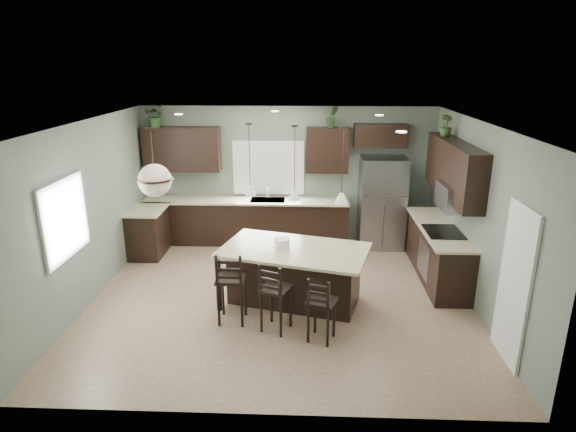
# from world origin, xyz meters

# --- Properties ---
(ground) EXTENTS (6.00, 6.00, 0.00)m
(ground) POSITION_xyz_m (0.00, 0.00, 0.00)
(ground) COLOR #9E8466
(ground) RESTS_ON ground
(pantry_door) EXTENTS (0.04, 0.82, 2.04)m
(pantry_door) POSITION_xyz_m (2.98, -1.55, 1.02)
(pantry_door) COLOR white
(pantry_door) RESTS_ON ground
(window_back) EXTENTS (1.35, 0.02, 1.00)m
(window_back) POSITION_xyz_m (-0.40, 2.73, 1.55)
(window_back) COLOR white
(window_back) RESTS_ON room_shell
(window_left) EXTENTS (0.02, 1.10, 1.00)m
(window_left) POSITION_xyz_m (-2.98, -0.80, 1.55)
(window_left) COLOR white
(window_left) RESTS_ON room_shell
(left_return_cabs) EXTENTS (0.60, 0.90, 0.90)m
(left_return_cabs) POSITION_xyz_m (-2.70, 1.70, 0.45)
(left_return_cabs) COLOR black
(left_return_cabs) RESTS_ON ground
(left_return_countertop) EXTENTS (0.66, 0.96, 0.04)m
(left_return_countertop) POSITION_xyz_m (-2.68, 1.70, 0.92)
(left_return_countertop) COLOR beige
(left_return_countertop) RESTS_ON left_return_cabs
(back_lower_cabs) EXTENTS (4.20, 0.60, 0.90)m
(back_lower_cabs) POSITION_xyz_m (-0.85, 2.45, 0.45)
(back_lower_cabs) COLOR black
(back_lower_cabs) RESTS_ON ground
(back_countertop) EXTENTS (4.20, 0.66, 0.04)m
(back_countertop) POSITION_xyz_m (-0.85, 2.43, 0.92)
(back_countertop) COLOR beige
(back_countertop) RESTS_ON back_lower_cabs
(sink_inset) EXTENTS (0.70, 0.45, 0.01)m
(sink_inset) POSITION_xyz_m (-0.40, 2.43, 0.94)
(sink_inset) COLOR gray
(sink_inset) RESTS_ON back_countertop
(faucet) EXTENTS (0.02, 0.02, 0.28)m
(faucet) POSITION_xyz_m (-0.40, 2.40, 1.08)
(faucet) COLOR silver
(faucet) RESTS_ON back_countertop
(back_upper_left) EXTENTS (1.55, 0.34, 0.90)m
(back_upper_left) POSITION_xyz_m (-2.15, 2.58, 1.95)
(back_upper_left) COLOR black
(back_upper_left) RESTS_ON room_shell
(back_upper_right) EXTENTS (0.85, 0.34, 0.90)m
(back_upper_right) POSITION_xyz_m (0.80, 2.58, 1.95)
(back_upper_right) COLOR black
(back_upper_right) RESTS_ON room_shell
(fridge_header) EXTENTS (1.05, 0.34, 0.45)m
(fridge_header) POSITION_xyz_m (1.85, 2.58, 2.25)
(fridge_header) COLOR black
(fridge_header) RESTS_ON room_shell
(right_lower_cabs) EXTENTS (0.60, 2.35, 0.90)m
(right_lower_cabs) POSITION_xyz_m (2.70, 0.87, 0.45)
(right_lower_cabs) COLOR black
(right_lower_cabs) RESTS_ON ground
(right_countertop) EXTENTS (0.66, 2.35, 0.04)m
(right_countertop) POSITION_xyz_m (2.68, 0.87, 0.92)
(right_countertop) COLOR beige
(right_countertop) RESTS_ON right_lower_cabs
(cooktop) EXTENTS (0.58, 0.75, 0.02)m
(cooktop) POSITION_xyz_m (2.68, 0.60, 0.94)
(cooktop) COLOR black
(cooktop) RESTS_ON right_countertop
(wall_oven_front) EXTENTS (0.01, 0.72, 0.60)m
(wall_oven_front) POSITION_xyz_m (2.40, 0.60, 0.45)
(wall_oven_front) COLOR gray
(wall_oven_front) RESTS_ON right_lower_cabs
(right_upper_cabs) EXTENTS (0.34, 2.35, 0.90)m
(right_upper_cabs) POSITION_xyz_m (2.83, 0.87, 1.95)
(right_upper_cabs) COLOR black
(right_upper_cabs) RESTS_ON room_shell
(microwave) EXTENTS (0.40, 0.75, 0.40)m
(microwave) POSITION_xyz_m (2.78, 0.60, 1.55)
(microwave) COLOR gray
(microwave) RESTS_ON right_upper_cabs
(refrigerator) EXTENTS (0.90, 0.74, 1.85)m
(refrigerator) POSITION_xyz_m (1.92, 2.38, 0.93)
(refrigerator) COLOR gray
(refrigerator) RESTS_ON ground
(kitchen_island) EXTENTS (2.45, 1.78, 0.92)m
(kitchen_island) POSITION_xyz_m (0.22, -0.21, 0.46)
(kitchen_island) COLOR black
(kitchen_island) RESTS_ON ground
(serving_dish) EXTENTS (0.24, 0.24, 0.14)m
(serving_dish) POSITION_xyz_m (0.03, -0.16, 0.99)
(serving_dish) COLOR white
(serving_dish) RESTS_ON kitchen_island
(bar_stool_left) EXTENTS (0.42, 0.42, 1.12)m
(bar_stool_left) POSITION_xyz_m (-0.67, -0.79, 0.56)
(bar_stool_left) COLOR black
(bar_stool_left) RESTS_ON ground
(bar_stool_center) EXTENTS (0.51, 0.51, 1.05)m
(bar_stool_center) POSITION_xyz_m (-0.01, -1.01, 0.52)
(bar_stool_center) COLOR black
(bar_stool_center) RESTS_ON ground
(bar_stool_right) EXTENTS (0.46, 0.46, 0.96)m
(bar_stool_right) POSITION_xyz_m (0.62, -1.25, 0.48)
(bar_stool_right) COLOR black
(bar_stool_right) RESTS_ON ground
(pendant_left) EXTENTS (0.17, 0.17, 1.10)m
(pendant_left) POSITION_xyz_m (-0.45, -0.03, 2.25)
(pendant_left) COLOR silver
(pendant_left) RESTS_ON room_shell
(pendant_center) EXTENTS (0.17, 0.17, 1.10)m
(pendant_center) POSITION_xyz_m (0.22, -0.21, 2.25)
(pendant_center) COLOR silver
(pendant_center) RESTS_ON room_shell
(pendant_right) EXTENTS (0.17, 0.17, 1.10)m
(pendant_right) POSITION_xyz_m (0.90, -0.40, 2.25)
(pendant_right) COLOR white
(pendant_right) RESTS_ON room_shell
(chandelier) EXTENTS (0.51, 0.51, 0.99)m
(chandelier) POSITION_xyz_m (-1.74, -0.53, 2.31)
(chandelier) COLOR beige
(chandelier) RESTS_ON room_shell
(plant_back_left) EXTENTS (0.49, 0.45, 0.45)m
(plant_back_left) POSITION_xyz_m (-2.63, 2.55, 2.62)
(plant_back_left) COLOR #274F22
(plant_back_left) RESTS_ON back_upper_left
(plant_back_right) EXTENTS (0.28, 0.25, 0.43)m
(plant_back_right) POSITION_xyz_m (0.88, 2.55, 2.61)
(plant_back_right) COLOR #294F22
(plant_back_right) RESTS_ON back_upper_right
(plant_right_wall) EXTENTS (0.26, 0.26, 0.38)m
(plant_right_wall) POSITION_xyz_m (2.80, 1.48, 2.59)
(plant_right_wall) COLOR #325626
(plant_right_wall) RESTS_ON right_upper_cabs
(room_shell) EXTENTS (6.00, 6.00, 6.00)m
(room_shell) POSITION_xyz_m (0.00, 0.00, 1.70)
(room_shell) COLOR slate
(room_shell) RESTS_ON ground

